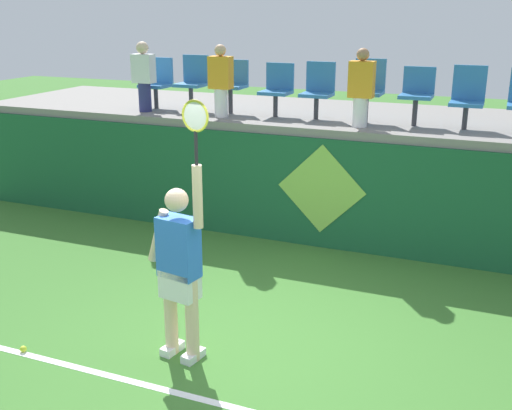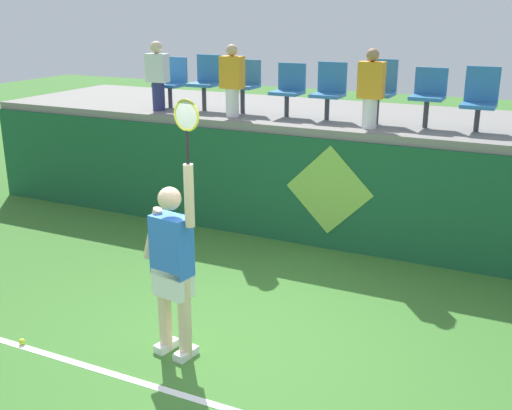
% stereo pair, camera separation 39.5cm
% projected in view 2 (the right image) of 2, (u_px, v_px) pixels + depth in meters
% --- Properties ---
extents(ground_plane, '(40.00, 40.00, 0.00)m').
position_uv_depth(ground_plane, '(228.00, 349.00, 6.25)').
color(ground_plane, '#3D752D').
extents(court_back_wall, '(12.34, 0.20, 1.57)m').
position_uv_depth(court_back_wall, '(333.00, 194.00, 8.69)').
color(court_back_wall, '#195633').
rests_on(court_back_wall, ground_plane).
extents(spectator_platform, '(12.34, 2.84, 0.12)m').
position_uv_depth(spectator_platform, '(364.00, 119.00, 9.61)').
color(spectator_platform, gray).
rests_on(spectator_platform, court_back_wall).
extents(court_baseline_stripe, '(11.11, 0.08, 0.01)m').
position_uv_depth(court_baseline_stripe, '(182.00, 395.00, 5.50)').
color(court_baseline_stripe, white).
rests_on(court_baseline_stripe, ground_plane).
extents(tennis_player, '(0.75, 0.32, 2.54)m').
position_uv_depth(tennis_player, '(173.00, 264.00, 5.88)').
color(tennis_player, white).
rests_on(tennis_player, ground_plane).
extents(tennis_ball, '(0.07, 0.07, 0.07)m').
position_uv_depth(tennis_ball, '(22.00, 342.00, 6.32)').
color(tennis_ball, '#D1E533').
rests_on(tennis_ball, ground_plane).
extents(stadium_chair_0, '(0.44, 0.42, 0.81)m').
position_uv_depth(stadium_chair_0, '(172.00, 80.00, 10.24)').
color(stadium_chair_0, '#38383D').
rests_on(stadium_chair_0, spectator_platform).
extents(stadium_chair_1, '(0.44, 0.42, 0.87)m').
position_uv_depth(stadium_chair_1, '(206.00, 79.00, 9.96)').
color(stadium_chair_1, '#38383D').
rests_on(stadium_chair_1, spectator_platform).
extents(stadium_chair_2, '(0.44, 0.42, 0.81)m').
position_uv_depth(stadium_chair_2, '(244.00, 82.00, 9.67)').
color(stadium_chair_2, '#38383D').
rests_on(stadium_chair_2, spectator_platform).
extents(stadium_chair_3, '(0.44, 0.42, 0.79)m').
position_uv_depth(stadium_chair_3, '(289.00, 87.00, 9.38)').
color(stadium_chair_3, '#38383D').
rests_on(stadium_chair_3, spectator_platform).
extents(stadium_chair_4, '(0.44, 0.42, 0.82)m').
position_uv_depth(stadium_chair_4, '(329.00, 89.00, 9.11)').
color(stadium_chair_4, '#38383D').
rests_on(stadium_chair_4, spectator_platform).
extents(stadium_chair_5, '(0.44, 0.42, 0.89)m').
position_uv_depth(stadium_chair_5, '(379.00, 88.00, 8.79)').
color(stadium_chair_5, '#38383D').
rests_on(stadium_chair_5, spectator_platform).
extents(stadium_chair_6, '(0.44, 0.42, 0.80)m').
position_uv_depth(stadium_chair_6, '(429.00, 93.00, 8.51)').
color(stadium_chair_6, '#38383D').
rests_on(stadium_chair_6, spectator_platform).
extents(stadium_chair_7, '(0.44, 0.42, 0.84)m').
position_uv_depth(stadium_chair_7, '(480.00, 98.00, 8.24)').
color(stadium_chair_7, '#38383D').
rests_on(stadium_chair_7, spectator_platform).
extents(spectator_0, '(0.34, 0.20, 1.07)m').
position_uv_depth(spectator_0, '(232.00, 80.00, 9.29)').
color(spectator_0, white).
rests_on(spectator_0, spectator_platform).
extents(spectator_1, '(0.34, 0.20, 1.09)m').
position_uv_depth(spectator_1, '(158.00, 75.00, 9.85)').
color(spectator_1, navy).
rests_on(spectator_1, spectator_platform).
extents(spectator_2, '(0.34, 0.20, 1.07)m').
position_uv_depth(spectator_2, '(371.00, 88.00, 8.40)').
color(spectator_2, white).
rests_on(spectator_2, spectator_platform).
extents(wall_signage_mount, '(1.27, 0.01, 1.50)m').
position_uv_depth(wall_signage_mount, '(327.00, 248.00, 8.85)').
color(wall_signage_mount, '#195633').
rests_on(wall_signage_mount, ground_plane).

